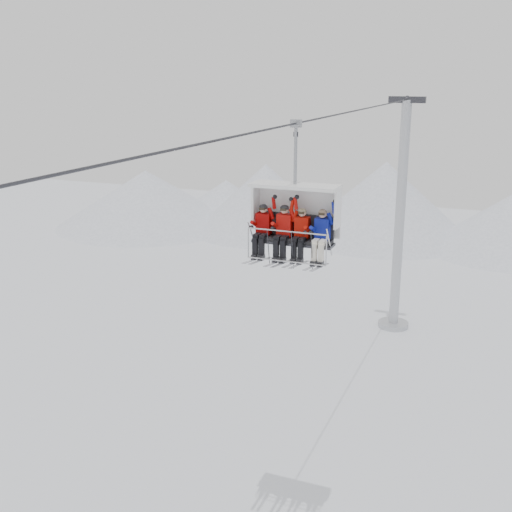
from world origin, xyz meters
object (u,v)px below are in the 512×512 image
at_px(skier_center_right, 301,232).
at_px(skier_far_right, 321,234).
at_px(lift_tower_right, 399,233).
at_px(skier_center_left, 284,230).
at_px(skier_far_left, 262,228).
at_px(chairlift_carrier, 296,212).

relative_size(skier_center_right, skier_far_right, 1.00).
xyz_separation_m(lift_tower_right, skier_far_right, (0.88, -19.18, 4.45)).
height_order(skier_center_left, skier_center_right, skier_center_left).
bearing_deg(lift_tower_right, skier_far_left, -92.80).
distance_m(lift_tower_right, chairlift_carrier, 19.50).
bearing_deg(skier_far_right, lift_tower_right, 92.62).
bearing_deg(chairlift_carrier, skier_center_right, -49.17).
relative_size(lift_tower_right, skier_center_left, 7.74).
bearing_deg(skier_far_right, skier_center_right, -179.79).
distance_m(lift_tower_right, skier_center_right, 19.69).
distance_m(skier_far_left, skier_far_right, 1.81).
bearing_deg(skier_center_left, skier_far_left, -179.70).
bearing_deg(skier_center_left, skier_far_right, -0.23).
relative_size(skier_far_left, skier_far_right, 1.00).
bearing_deg(lift_tower_right, chairlift_carrier, -90.00).
bearing_deg(lift_tower_right, skier_center_left, -90.82).
xyz_separation_m(chairlift_carrier, skier_far_left, (-0.94, -0.31, -0.49)).
bearing_deg(skier_center_left, chairlift_carrier, 47.94).
relative_size(skier_center_left, skier_center_right, 1.03).
bearing_deg(skier_center_right, skier_center_left, 179.28).
xyz_separation_m(chairlift_carrier, skier_center_left, (-0.27, -0.30, -0.47)).
xyz_separation_m(chairlift_carrier, skier_center_right, (0.27, -0.31, -0.50)).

